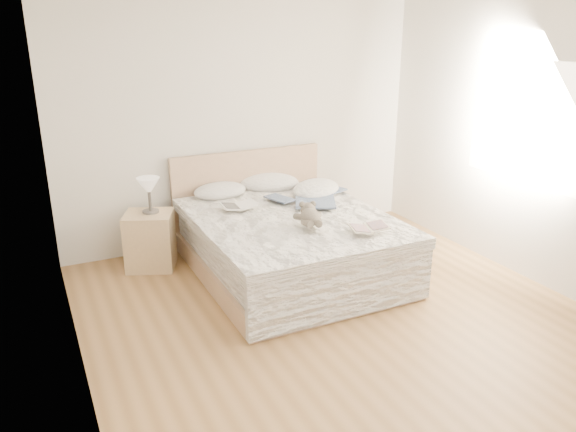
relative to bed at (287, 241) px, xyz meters
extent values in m
cube|color=brown|center=(0.00, -1.19, -0.31)|extent=(4.00, 4.50, 0.00)
cube|color=beige|center=(0.00, 1.06, 1.04)|extent=(4.00, 0.02, 2.70)
cube|color=beige|center=(-2.00, -1.19, 1.04)|extent=(0.02, 4.50, 2.70)
cube|color=beige|center=(2.00, -1.19, 1.04)|extent=(0.02, 4.50, 2.70)
cube|color=white|center=(1.99, -0.89, 1.14)|extent=(0.02, 1.30, 1.10)
cube|color=tan|center=(0.00, -0.04, -0.21)|extent=(1.68, 2.08, 0.20)
cube|color=white|center=(0.00, -0.04, 0.04)|extent=(1.60, 2.00, 0.30)
cube|color=white|center=(0.00, -0.09, 0.23)|extent=(1.72, 2.05, 0.10)
cube|color=tan|center=(0.00, 1.00, 0.19)|extent=(1.70, 0.06, 1.00)
cube|color=tan|center=(-1.17, 0.67, -0.03)|extent=(0.57, 0.54, 0.56)
cylinder|color=#4C4742|center=(-1.14, 0.69, 0.26)|extent=(0.16, 0.16, 0.02)
cylinder|color=#403A35|center=(-1.14, 0.69, 0.38)|extent=(0.03, 0.03, 0.22)
cone|color=beige|center=(-1.14, 0.69, 0.52)|extent=(0.28, 0.28, 0.16)
ellipsoid|color=silver|center=(-0.37, 0.84, 0.33)|extent=(0.58, 0.43, 0.17)
ellipsoid|color=white|center=(0.21, 0.91, 0.33)|extent=(0.79, 0.69, 0.20)
ellipsoid|color=white|center=(0.55, 0.45, 0.33)|extent=(0.78, 0.73, 0.19)
cube|color=white|center=(-0.37, 0.30, 0.32)|extent=(0.37, 0.26, 0.03)
cube|color=beige|center=(0.42, -0.76, 0.32)|extent=(0.40, 0.32, 0.02)
camera|label=1|loc=(-2.18, -4.53, 2.01)|focal=35.00mm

